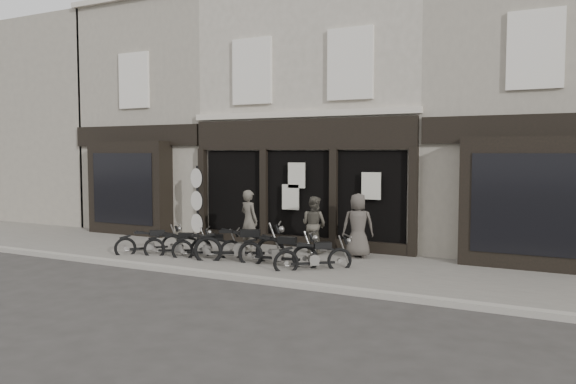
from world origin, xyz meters
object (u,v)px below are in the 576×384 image
at_px(motorcycle_1, 179,247).
at_px(motorcycle_3, 240,248).
at_px(motorcycle_0, 150,244).
at_px(motorcycle_4, 278,254).
at_px(motorcycle_5, 314,259).
at_px(man_right, 358,225).
at_px(man_centre, 314,225).
at_px(motorcycle_2, 208,249).
at_px(man_left, 249,220).
at_px(advert_sign_post, 197,207).

xyz_separation_m(motorcycle_1, motorcycle_3, (1.90, 0.12, 0.09)).
distance_m(motorcycle_0, motorcycle_4, 4.03).
relative_size(motorcycle_1, motorcycle_5, 1.07).
bearing_deg(man_right, man_centre, -27.90).
xyz_separation_m(motorcycle_1, man_centre, (3.09, 2.08, 0.56)).
bearing_deg(motorcycle_2, man_centre, 16.23).
xyz_separation_m(man_centre, man_right, (1.34, -0.10, 0.07)).
height_order(motorcycle_2, motorcycle_5, motorcycle_5).
xyz_separation_m(motorcycle_5, man_left, (-2.74, 1.52, 0.62)).
relative_size(motorcycle_0, man_right, 0.92).
distance_m(motorcycle_0, advert_sign_post, 2.35).
relative_size(motorcycle_3, man_left, 1.28).
bearing_deg(man_left, motorcycle_0, 54.33).
bearing_deg(man_left, motorcycle_3, 132.16).
distance_m(motorcycle_4, man_left, 2.37).
height_order(man_centre, man_right, man_right).
xyz_separation_m(motorcycle_0, advert_sign_post, (0.02, 2.18, 0.86)).
relative_size(motorcycle_4, man_left, 1.24).
distance_m(motorcycle_2, motorcycle_4, 2.15).
relative_size(motorcycle_1, advert_sign_post, 0.69).
distance_m(motorcycle_0, motorcycle_5, 5.02).
bearing_deg(motorcycle_1, man_left, 23.81).
bearing_deg(motorcycle_0, man_centre, -24.17).
distance_m(man_left, advert_sign_post, 2.34).
bearing_deg(man_right, motorcycle_5, 54.84).
height_order(motorcycle_4, man_centre, man_centre).
height_order(motorcycle_1, motorcycle_2, motorcycle_2).
height_order(motorcycle_4, motorcycle_5, motorcycle_4).
relative_size(motorcycle_2, motorcycle_3, 0.79).
distance_m(motorcycle_0, motorcycle_3, 2.89).
xyz_separation_m(motorcycle_3, advert_sign_post, (-2.86, 2.03, 0.77)).
bearing_deg(motorcycle_4, advert_sign_post, 146.32).
relative_size(motorcycle_4, man_centre, 1.35).
height_order(motorcycle_1, man_centre, man_centre).
height_order(motorcycle_2, man_left, man_left).
distance_m(motorcycle_1, man_left, 2.12).
xyz_separation_m(motorcycle_3, man_right, (2.53, 1.86, 0.53)).
height_order(motorcycle_1, motorcycle_5, motorcycle_5).
bearing_deg(motorcycle_1, motorcycle_2, -20.55).
distance_m(motorcycle_5, man_right, 2.07).
bearing_deg(man_centre, motorcycle_0, 39.21).
distance_m(motorcycle_0, man_centre, 4.62).
relative_size(motorcycle_4, man_right, 1.25).
bearing_deg(motorcycle_2, motorcycle_0, 158.18).
bearing_deg(man_right, advert_sign_post, -25.50).
bearing_deg(motorcycle_4, motorcycle_2, 173.07).
distance_m(man_centre, man_right, 1.34).
xyz_separation_m(motorcycle_1, advert_sign_post, (-0.97, 2.15, 0.86)).
bearing_deg(man_left, motorcycle_2, 94.04).
relative_size(motorcycle_0, motorcycle_4, 0.74).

